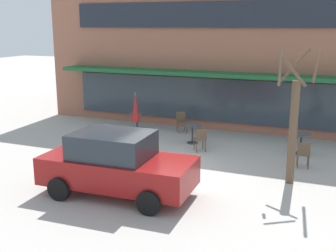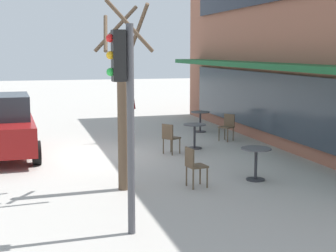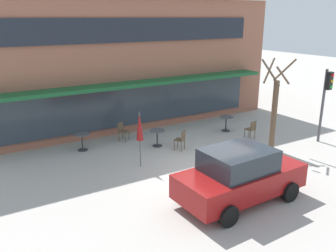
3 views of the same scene
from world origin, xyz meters
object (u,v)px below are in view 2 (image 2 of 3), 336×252
parked_sedan (0,126)px  street_tree (123,106)px  cafe_table_by_tree (256,158)px  cafe_chair_2 (170,136)px  cafe_chair_0 (194,164)px  cafe_table_near_wall (200,118)px  patio_umbrella_green_folded (131,93)px  cafe_chair_1 (228,125)px  cafe_table_streetside (195,132)px  traffic_light_pole (124,94)px

parked_sedan → street_tree: bearing=32.2°
cafe_table_by_tree → cafe_chair_2: bearing=-162.3°
cafe_chair_0 → cafe_table_near_wall: bearing=160.1°
cafe_chair_2 → patio_umbrella_green_folded: bearing=-164.0°
cafe_table_near_wall → cafe_chair_1: size_ratio=0.85×
cafe_table_streetside → traffic_light_pole: (6.82, -3.44, 1.78)m
cafe_table_by_tree → parked_sedan: 7.28m
cafe_table_streetside → patio_umbrella_green_folded: bearing=-135.7°
cafe_table_by_tree → parked_sedan: size_ratio=0.18×
patio_umbrella_green_folded → traffic_light_pole: 8.72m
patio_umbrella_green_folded → traffic_light_pole: bearing=-12.0°
cafe_chair_0 → parked_sedan: bearing=-137.3°
street_tree → cafe_chair_2: bearing=150.0°
cafe_chair_2 → parked_sedan: (-0.89, -4.72, 0.35)m
cafe_table_near_wall → cafe_table_by_tree: size_ratio=1.00×
patio_umbrella_green_folded → cafe_chair_1: 3.39m
cafe_table_near_wall → cafe_chair_0: cafe_chair_0 is taller
cafe_table_near_wall → traffic_light_pole: bearing=-25.3°
cafe_chair_0 → cafe_chair_2: same height
cafe_chair_1 → parked_sedan: parked_sedan is taller
cafe_table_by_tree → cafe_chair_2: cafe_chair_2 is taller
cafe_table_streetside → cafe_chair_0: size_ratio=0.85×
cafe_chair_1 → cafe_table_by_tree: bearing=-14.9°
cafe_table_near_wall → street_tree: size_ratio=0.19×
cafe_chair_1 → parked_sedan: 7.24m
traffic_light_pole → parked_sedan: bearing=-162.3°
cafe_table_by_tree → cafe_chair_0: 1.60m
cafe_chair_1 → cafe_chair_0: bearing=-28.8°
cafe_table_by_tree → cafe_table_near_wall: bearing=171.3°
cafe_table_by_tree → traffic_light_pole: size_ratio=0.22×
parked_sedan → traffic_light_pole: size_ratio=1.25×
cafe_table_by_tree → street_tree: bearing=-90.3°
cafe_table_near_wall → cafe_table_streetside: 3.31m
patio_umbrella_green_folded → cafe_chair_0: bearing=1.8°
cafe_chair_2 → parked_sedan: 4.81m
cafe_chair_1 → parked_sedan: (0.80, -7.19, 0.35)m
patio_umbrella_green_folded → cafe_chair_0: size_ratio=2.47×
cafe_chair_0 → cafe_table_streetside: bearing=161.5°
cafe_table_near_wall → cafe_chair_0: size_ratio=0.85×
parked_sedan → cafe_table_by_tree: bearing=53.2°
cafe_table_by_tree → street_tree: 3.36m
patio_umbrella_green_folded → street_tree: bearing=-12.9°
cafe_table_near_wall → cafe_table_by_tree: 7.27m
cafe_chair_1 → cafe_chair_2: same height
cafe_chair_0 → street_tree: size_ratio=0.22×
parked_sedan → cafe_chair_1: bearing=96.3°
patio_umbrella_green_folded → cafe_chair_1: patio_umbrella_green_folded is taller
cafe_table_near_wall → cafe_table_streetside: bearing=-21.9°
cafe_table_near_wall → cafe_table_streetside: same height
traffic_light_pole → cafe_table_near_wall: bearing=154.7°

